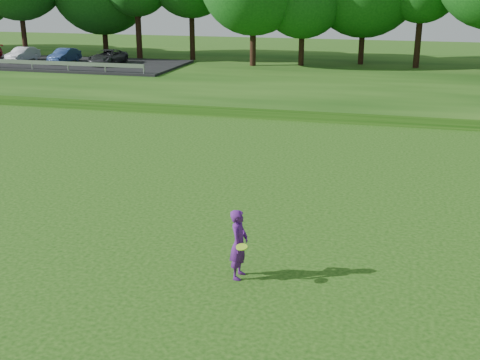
# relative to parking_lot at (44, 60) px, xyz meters

# --- Properties ---
(ground) EXTENTS (140.00, 140.00, 0.00)m
(ground) POSITION_rel_parking_lot_xyz_m (23.84, -32.80, -1.00)
(ground) COLOR #14400C
(ground) RESTS_ON ground
(berm) EXTENTS (130.00, 30.00, 0.60)m
(berm) POSITION_rel_parking_lot_xyz_m (23.84, 1.20, -0.70)
(berm) COLOR #14400C
(berm) RESTS_ON ground
(walking_path) EXTENTS (130.00, 1.60, 0.04)m
(walking_path) POSITION_rel_parking_lot_xyz_m (23.84, -12.80, -0.98)
(walking_path) COLOR gray
(walking_path) RESTS_ON ground
(parking_lot) EXTENTS (24.00, 9.00, 1.38)m
(parking_lot) POSITION_rel_parking_lot_xyz_m (0.00, 0.00, 0.00)
(parking_lot) COLOR black
(parking_lot) RESTS_ON berm
(woman) EXTENTS (0.55, 0.88, 1.86)m
(woman) POSITION_rel_parking_lot_xyz_m (25.56, -32.41, -0.07)
(woman) COLOR #521974
(woman) RESTS_ON ground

